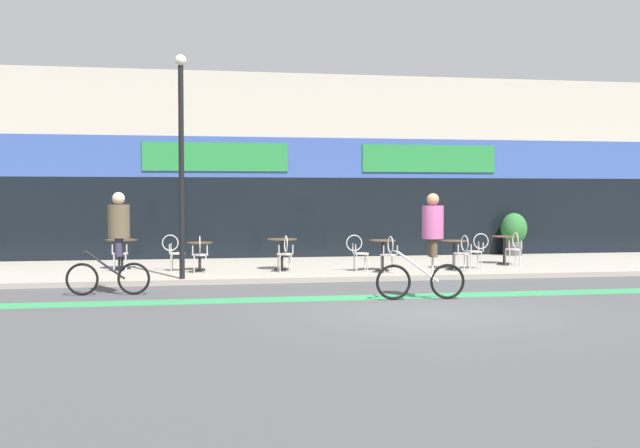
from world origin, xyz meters
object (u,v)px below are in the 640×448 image
at_px(bistro_table_0, 122,248).
at_px(cafe_chair_2_near, 285,251).
at_px(cafe_chair_0_near, 120,251).
at_px(cafe_chair_3_near, 389,252).
at_px(bistro_table_2, 282,247).
at_px(bistro_table_4, 454,249).
at_px(cyclist_0, 429,239).
at_px(bistro_table_3, 382,249).
at_px(cafe_chair_4_near, 463,250).
at_px(cyclist_1, 116,235).
at_px(cafe_chair_3_side, 358,250).
at_px(cafe_chair_4_side, 477,248).
at_px(cafe_chair_1_near, 200,252).
at_px(bistro_table_5, 504,244).
at_px(lamp_post, 181,149).
at_px(bistro_table_1, 200,250).
at_px(planter_pot, 514,232).
at_px(cafe_chair_5_near, 514,246).
at_px(cafe_chair_1_side, 174,250).

height_order(bistro_table_0, cafe_chair_2_near, cafe_chair_2_near).
bearing_deg(cafe_chair_0_near, cafe_chair_3_near, -105.57).
height_order(bistro_table_2, bistro_table_4, bistro_table_2).
height_order(bistro_table_2, cyclist_0, cyclist_0).
distance_m(bistro_table_3, cafe_chair_4_near, 1.98).
xyz_separation_m(cafe_chair_0_near, cyclist_1, (0.25, -3.49, 0.57)).
relative_size(cafe_chair_3_side, cafe_chair_4_side, 1.00).
height_order(bistro_table_2, cafe_chair_1_near, cafe_chair_1_near).
bearing_deg(cafe_chair_3_side, cyclist_0, -83.53).
relative_size(bistro_table_5, lamp_post, 0.15).
bearing_deg(cafe_chair_2_near, lamp_post, 109.66).
distance_m(bistro_table_1, cafe_chair_1_near, 0.63).
relative_size(cafe_chair_4_side, planter_pot, 0.69).
bearing_deg(bistro_table_4, bistro_table_2, 172.65).
relative_size(bistro_table_3, planter_pot, 0.58).
bearing_deg(cafe_chair_4_side, cafe_chair_2_near, 3.45).
bearing_deg(bistro_table_0, bistro_table_1, -20.28).
height_order(cafe_chair_5_near, planter_pot, planter_pot).
height_order(bistro_table_1, planter_pot, planter_pot).
distance_m(cafe_chair_1_side, cyclist_1, 3.61).
xyz_separation_m(cafe_chair_3_side, cafe_chair_4_side, (3.16, 0.12, 0.00)).
distance_m(bistro_table_0, cafe_chair_3_side, 6.00).
xyz_separation_m(cafe_chair_3_near, planter_pot, (5.21, 4.47, 0.22)).
bearing_deg(bistro_table_0, cafe_chair_3_side, -14.84).
height_order(cafe_chair_4_side, lamp_post, lamp_post).
bearing_deg(cafe_chair_3_near, bistro_table_2, 59.05).
xyz_separation_m(cafe_chair_1_side, cafe_chair_3_side, (4.48, -0.82, 0.00)).
relative_size(cafe_chair_1_near, cafe_chair_4_near, 1.00).
bearing_deg(cafe_chair_3_side, cafe_chair_5_near, 8.06).
bearing_deg(cyclist_0, bistro_table_0, -39.69).
bearing_deg(cafe_chair_5_near, cafe_chair_1_side, 91.30).
height_order(cafe_chair_0_near, cafe_chair_4_near, same).
xyz_separation_m(bistro_table_4, bistro_table_5, (1.83, 1.08, 0.02)).
xyz_separation_m(bistro_table_3, cafe_chair_4_side, (2.53, 0.12, -0.02)).
bearing_deg(bistro_table_2, bistro_table_4, -7.35).
bearing_deg(bistro_table_1, cafe_chair_5_near, -1.71).
height_order(bistro_table_0, cafe_chair_4_near, cafe_chair_4_near).
bearing_deg(bistro_table_1, bistro_table_5, 2.65).
bearing_deg(cafe_chair_4_near, cafe_chair_0_near, 75.92).
bearing_deg(lamp_post, cafe_chair_3_near, 3.88).
distance_m(cafe_chair_2_near, cafe_chair_3_side, 1.80).
bearing_deg(cafe_chair_0_near, cafe_chair_4_side, -97.18).
bearing_deg(cafe_chair_4_near, cyclist_1, 99.96).
distance_m(bistro_table_5, cafe_chair_4_side, 1.62).
bearing_deg(bistro_table_1, cafe_chair_3_near, -17.86).
bearing_deg(cafe_chair_0_near, bistro_table_4, -97.54).
bearing_deg(cafe_chair_5_near, cyclist_0, 143.81).
xyz_separation_m(bistro_table_2, cyclist_0, (2.24, -4.93, 0.48)).
height_order(bistro_table_3, planter_pot, planter_pot).
xyz_separation_m(bistro_table_0, cafe_chair_1_near, (1.94, -1.34, -0.03)).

